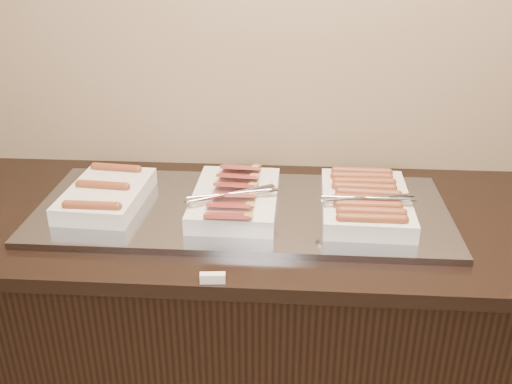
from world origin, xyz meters
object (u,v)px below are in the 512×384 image
(dish_center, at_px, (235,198))
(counter, at_px, (240,333))
(warming_tray, at_px, (242,210))
(dish_right, at_px, (366,201))
(dish_left, at_px, (106,194))

(dish_center, bearing_deg, counter, 31.49)
(warming_tray, xyz_separation_m, dish_center, (-0.02, -0.00, 0.04))
(warming_tray, relative_size, dish_right, 3.19)
(counter, xyz_separation_m, warming_tray, (0.01, 0.00, 0.46))
(counter, bearing_deg, dish_center, -149.14)
(dish_center, height_order, dish_right, dish_center)
(dish_left, xyz_separation_m, dish_center, (0.38, -0.00, 0.00))
(warming_tray, height_order, dish_right, dish_right)
(warming_tray, relative_size, dish_center, 3.13)
(counter, bearing_deg, dish_left, -180.00)
(dish_left, relative_size, dish_right, 0.89)
(dish_left, xyz_separation_m, dish_right, (0.76, -0.00, 0.01))
(counter, height_order, dish_left, dish_left)
(warming_tray, bearing_deg, dish_left, -180.00)
(warming_tray, distance_m, dish_right, 0.36)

